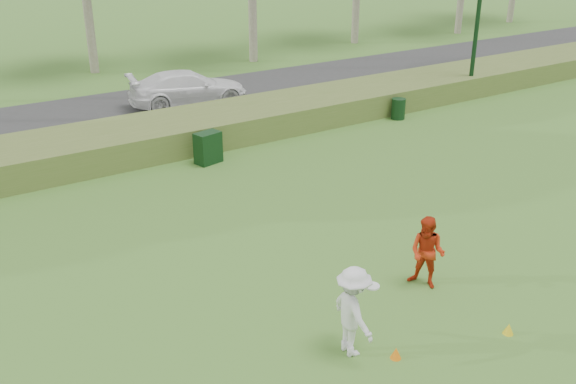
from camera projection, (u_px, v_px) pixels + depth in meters
ground at (404, 324)px, 12.16m from camera, size 120.00×120.00×0.00m
reed_strip at (155, 136)px, 21.19m from camera, size 80.00×3.00×0.90m
park_road at (106, 113)px, 25.19m from camera, size 80.00×6.00×0.06m
player_white at (353, 311)px, 11.05m from camera, size 0.92×1.16×1.69m
player_red at (427, 253)px, 13.13m from camera, size 0.85×0.93×1.56m
cone_orange at (396, 353)px, 11.18m from camera, size 0.20×0.20×0.22m
cone_yellow at (509, 329)px, 11.83m from camera, size 0.20×0.20×0.22m
utility_cabinet at (208, 148)px, 19.98m from camera, size 0.89×0.66×0.99m
trash_bin at (398, 109)px, 24.43m from camera, size 0.63×0.63×0.79m
car_right at (188, 88)px, 25.95m from camera, size 5.05×2.81×1.38m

